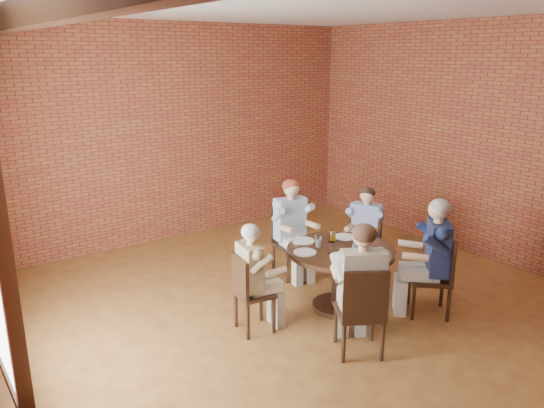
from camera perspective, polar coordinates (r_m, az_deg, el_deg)
floor at (r=6.26m, az=4.67°, el=-11.96°), size 7.00×7.00×0.00m
ceiling at (r=5.56m, az=5.50°, el=20.81°), size 7.00×7.00×0.00m
wall_back at (r=8.58m, az=-10.46°, el=7.46°), size 7.00×0.00×7.00m
wall_right at (r=8.14m, az=22.80°, el=6.04°), size 0.00×7.00×7.00m
ceiling_beam at (r=4.36m, az=-21.26°, el=19.55°), size 0.22×6.90×0.26m
dining_table at (r=6.25m, az=7.33°, el=-6.70°), size 1.25×1.25×0.75m
chair_a at (r=7.30m, az=10.04°, el=-3.87°), size 0.51×0.51×0.88m
diner_a at (r=7.19m, az=9.94°, el=-3.05°), size 0.73×0.69×1.23m
chair_b at (r=7.19m, az=1.82°, el=-3.71°), size 0.48×0.48×0.94m
diner_b at (r=7.07m, az=2.18°, el=-2.71°), size 0.60×0.71×1.33m
chair_c at (r=5.73m, az=-2.54°, el=-9.29°), size 0.42×0.42×0.87m
diner_c at (r=5.70m, az=-1.92°, el=-7.99°), size 0.62×0.53×1.22m
chair_d at (r=5.34m, az=9.65°, el=-11.06°), size 0.61×0.61×0.96m
diner_d at (r=5.34m, az=9.49°, el=-9.03°), size 0.82×0.86×1.37m
chair_e at (r=6.38m, az=17.45°, el=-6.98°), size 0.63×0.63×0.96m
diner_e at (r=6.30m, az=16.76°, el=-5.56°), size 0.87×0.87×1.37m
plate_a at (r=6.55m, az=7.85°, el=-3.51°), size 0.26×0.26×0.01m
plate_b at (r=6.36m, az=3.43°, el=-3.98°), size 0.26×0.26×0.01m
plate_c at (r=6.01m, az=3.55°, el=-5.21°), size 0.26×0.26×0.01m
plate_d at (r=6.08m, az=11.01°, el=-5.24°), size 0.26×0.26×0.01m
glass_a at (r=6.34m, az=9.54°, el=-3.67°), size 0.07×0.07×0.14m
glass_b at (r=6.36m, az=6.57°, el=-3.48°), size 0.07×0.07×0.14m
glass_c at (r=6.20m, az=4.96°, el=-3.93°), size 0.07×0.07×0.14m
glass_d at (r=6.18m, az=5.04°, el=-4.02°), size 0.07×0.07×0.14m
glass_e at (r=5.99m, az=6.42°, el=-4.72°), size 0.07×0.07×0.14m
glass_f at (r=5.77m, az=8.21°, el=-5.57°), size 0.07×0.07×0.14m
glass_g at (r=6.09m, az=8.94°, el=-4.45°), size 0.07×0.07×0.14m
glass_h at (r=6.33m, az=9.65°, el=-3.71°), size 0.07×0.07×0.14m
smartphone at (r=6.17m, az=11.02°, el=-4.92°), size 0.10×0.14×0.01m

